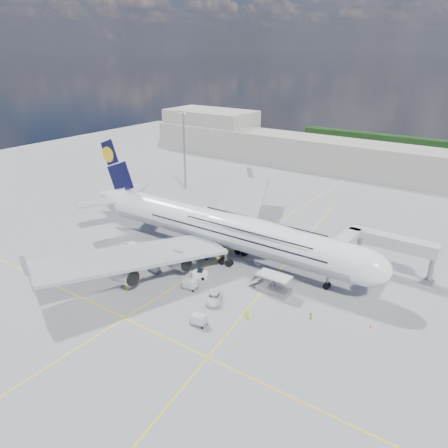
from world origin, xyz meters
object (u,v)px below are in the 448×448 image
Objects in this scene: baggage_tug at (200,274)px; crew_van at (248,314)px; catering_truck_outer at (248,201)px; dolly_back at (133,247)px; cone_wing_right_outer at (143,278)px; light_mast at (184,150)px; dolly_row_c at (154,267)px; catering_truck_inner at (209,219)px; dolly_row_a at (75,266)px; cone_tail at (81,228)px; jet_bridge at (373,244)px; dolly_nose_far at (199,320)px; crew_loader at (311,317)px; crew_tug at (126,288)px; cone_wing_right_inner at (186,276)px; dolly_nose_near at (190,284)px; airliner at (224,229)px; crew_nose at (332,272)px; service_van at (214,298)px; cone_nose at (370,326)px; cone_wing_left_outer at (226,203)px; crew_wing at (106,260)px; dolly_row_b at (129,263)px.

baggage_tug is 1.69× the size of crew_van.
dolly_back is at bearing -96.80° from catering_truck_outer.
light_mast is at bearing 121.63° from cone_wing_right_outer.
catering_truck_inner is at bearing 102.82° from dolly_row_c.
crew_van is (39.87, 5.62, -0.05)m from dolly_row_a.
light_mast is at bearing 90.08° from cone_tail.
jet_bridge is 9.53× the size of crew_van.
dolly_nose_far is 19.41m from crew_loader.
dolly_row_c is 10.26m from baggage_tug.
jet_bridge is 47.57m from cone_wing_right_outer.
crew_tug is 3.40× the size of cone_tail.
cone_wing_right_inner is at bearing -53.03° from catering_truck_inner.
catering_truck_inner is at bearing 111.89° from dolly_nose_near.
airliner reaches higher than crew_van.
airliner is 40.53× the size of crew_nose.
catering_truck_inner is (-16.19, 28.04, 1.01)m from dolly_nose_near.
crew_loader is (24.00, 3.63, -0.28)m from dolly_nose_near.
cone_tail is at bearing 142.99° from service_van.
dolly_nose_far reaches higher than service_van.
dolly_nose_far is at bearing -21.98° from crew_tug.
baggage_tug is 11.75m from cone_wing_right_outer.
dolly_back is at bearing -156.78° from jet_bridge.
catering_truck_inner reaches higher than dolly_row_a.
jet_bridge is 10.11m from crew_nose.
cone_nose is (33.21, 7.59, -0.80)m from dolly_nose_near.
dolly_row_a is 37.03m from catering_truck_inner.
dolly_nose_far is 2.05× the size of crew_loader.
cone_tail is (-20.11, -37.84, -0.02)m from cone_wing_left_outer.
light_mast reaches higher than airliner.
dolly_row_a is at bearing -98.31° from catering_truck_outer.
crew_wing is 0.89× the size of crew_van.
crew_loader is 2.98× the size of cone_wing_right_outer.
crew_tug is (1.29, -9.20, -0.15)m from dolly_row_c.
crew_tug is (6.79, -55.50, -0.92)m from catering_truck_outer.
baggage_tug is at bearing 20.55° from dolly_row_c.
dolly_back is 2.22× the size of crew_loader.
cone_nose is (54.90, 1.93, -0.84)m from dolly_back.
service_van is at bearing 25.15° from dolly_row_a.
catering_truck_outer is (-43.05, 21.12, -5.09)m from jet_bridge.
jet_bridge is 2.97× the size of catering_truck_outer.
crew_tug is (-18.27, 0.61, -0.19)m from dolly_nose_far.
dolly_back is (-5.32, 6.08, 0.15)m from dolly_row_b.
catering_truck_inner reaches higher than dolly_row_c.
crew_nose is at bearing 23.38° from crew_tug.
baggage_tug is 9.55m from service_van.
catering_truck_inner reaches higher than cone_wing_right_outer.
dolly_nose_far is 31.41m from crew_wing.
crew_tug is at bearing -136.52° from jet_bridge.
crew_nose is at bearing -35.19° from catering_truck_outer.
dolly_nose_near is 6.20× the size of cone_wing_left_outer.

